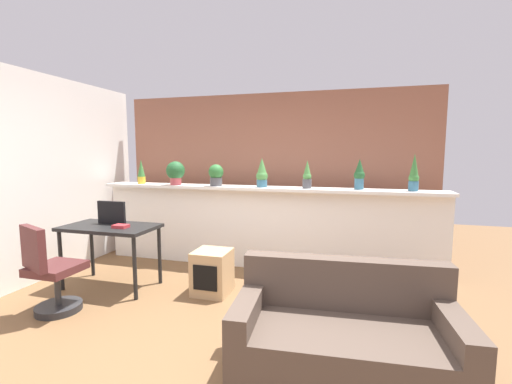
{
  "coord_description": "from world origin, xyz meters",
  "views": [
    {
      "loc": [
        1.19,
        -2.54,
        1.61
      ],
      "look_at": [
        0.18,
        1.05,
        1.18
      ],
      "focal_mm": 24.04,
      "sensor_mm": 36.0,
      "label": 1
    }
  ],
  "objects_px": {
    "side_cube_shelf": "(212,272)",
    "potted_plant_4": "(307,176)",
    "potted_plant_0": "(141,172)",
    "potted_plant_2": "(216,175)",
    "office_chair": "(50,276)",
    "tv_monitor": "(112,213)",
    "potted_plant_1": "(176,172)",
    "couch": "(344,339)",
    "book_on_desk": "(121,226)",
    "desk": "(110,233)",
    "potted_plant_3": "(262,174)",
    "potted_plant_6": "(414,174)",
    "potted_plant_5": "(359,174)"
  },
  "relations": [
    {
      "from": "potted_plant_5",
      "to": "office_chair",
      "type": "height_order",
      "value": "potted_plant_5"
    },
    {
      "from": "potted_plant_0",
      "to": "potted_plant_2",
      "type": "bearing_deg",
      "value": -0.14
    },
    {
      "from": "side_cube_shelf",
      "to": "potted_plant_4",
      "type": "bearing_deg",
      "value": 45.77
    },
    {
      "from": "potted_plant_0",
      "to": "book_on_desk",
      "type": "relative_size",
      "value": 2.21
    },
    {
      "from": "potted_plant_3",
      "to": "book_on_desk",
      "type": "height_order",
      "value": "potted_plant_3"
    },
    {
      "from": "potted_plant_1",
      "to": "book_on_desk",
      "type": "height_order",
      "value": "potted_plant_1"
    },
    {
      "from": "potted_plant_1",
      "to": "potted_plant_3",
      "type": "relative_size",
      "value": 0.86
    },
    {
      "from": "potted_plant_4",
      "to": "tv_monitor",
      "type": "height_order",
      "value": "potted_plant_4"
    },
    {
      "from": "potted_plant_0",
      "to": "office_chair",
      "type": "bearing_deg",
      "value": -84.59
    },
    {
      "from": "potted_plant_1",
      "to": "book_on_desk",
      "type": "xyz_separation_m",
      "value": [
        -0.08,
        -1.17,
        -0.57
      ]
    },
    {
      "from": "desk",
      "to": "couch",
      "type": "relative_size",
      "value": 0.68
    },
    {
      "from": "couch",
      "to": "potted_plant_4",
      "type": "bearing_deg",
      "value": 104.8
    },
    {
      "from": "book_on_desk",
      "to": "tv_monitor",
      "type": "bearing_deg",
      "value": 148.11
    },
    {
      "from": "potted_plant_3",
      "to": "potted_plant_4",
      "type": "height_order",
      "value": "potted_plant_3"
    },
    {
      "from": "potted_plant_1",
      "to": "potted_plant_2",
      "type": "height_order",
      "value": "potted_plant_1"
    },
    {
      "from": "potted_plant_3",
      "to": "potted_plant_6",
      "type": "xyz_separation_m",
      "value": [
        1.9,
        0.03,
        0.02
      ]
    },
    {
      "from": "office_chair",
      "to": "potted_plant_4",
      "type": "bearing_deg",
      "value": 39.05
    },
    {
      "from": "office_chair",
      "to": "couch",
      "type": "height_order",
      "value": "office_chair"
    },
    {
      "from": "book_on_desk",
      "to": "potted_plant_5",
      "type": "bearing_deg",
      "value": 25.03
    },
    {
      "from": "potted_plant_0",
      "to": "couch",
      "type": "relative_size",
      "value": 0.23
    },
    {
      "from": "potted_plant_6",
      "to": "tv_monitor",
      "type": "bearing_deg",
      "value": -163.17
    },
    {
      "from": "potted_plant_5",
      "to": "couch",
      "type": "distance_m",
      "value": 2.38
    },
    {
      "from": "potted_plant_5",
      "to": "office_chair",
      "type": "distance_m",
      "value": 3.65
    },
    {
      "from": "potted_plant_4",
      "to": "tv_monitor",
      "type": "relative_size",
      "value": 0.99
    },
    {
      "from": "desk",
      "to": "office_chair",
      "type": "relative_size",
      "value": 1.21
    },
    {
      "from": "potted_plant_3",
      "to": "potted_plant_6",
      "type": "distance_m",
      "value": 1.9
    },
    {
      "from": "potted_plant_1",
      "to": "side_cube_shelf",
      "type": "xyz_separation_m",
      "value": [
        0.96,
        -0.96,
        -1.08
      ]
    },
    {
      "from": "potted_plant_1",
      "to": "potted_plant_2",
      "type": "xyz_separation_m",
      "value": [
        0.64,
        -0.01,
        -0.03
      ]
    },
    {
      "from": "couch",
      "to": "potted_plant_0",
      "type": "bearing_deg",
      "value": 145.74
    },
    {
      "from": "potted_plant_2",
      "to": "potted_plant_6",
      "type": "relative_size",
      "value": 0.67
    },
    {
      "from": "potted_plant_0",
      "to": "potted_plant_4",
      "type": "distance_m",
      "value": 2.48
    },
    {
      "from": "potted_plant_2",
      "to": "desk",
      "type": "bearing_deg",
      "value": -129.94
    },
    {
      "from": "potted_plant_3",
      "to": "potted_plant_6",
      "type": "bearing_deg",
      "value": 0.97
    },
    {
      "from": "potted_plant_4",
      "to": "office_chair",
      "type": "height_order",
      "value": "potted_plant_4"
    },
    {
      "from": "office_chair",
      "to": "potted_plant_1",
      "type": "bearing_deg",
      "value": 77.99
    },
    {
      "from": "potted_plant_6",
      "to": "couch",
      "type": "xyz_separation_m",
      "value": [
        -0.74,
        -2.11,
        -1.07
      ]
    },
    {
      "from": "potted_plant_2",
      "to": "book_on_desk",
      "type": "xyz_separation_m",
      "value": [
        -0.71,
        -1.16,
        -0.54
      ]
    },
    {
      "from": "side_cube_shelf",
      "to": "couch",
      "type": "bearing_deg",
      "value": -36.56
    },
    {
      "from": "potted_plant_0",
      "to": "potted_plant_5",
      "type": "xyz_separation_m",
      "value": [
        3.13,
        0.07,
        0.01
      ]
    },
    {
      "from": "potted_plant_4",
      "to": "potted_plant_1",
      "type": "bearing_deg",
      "value": -179.62
    },
    {
      "from": "potted_plant_2",
      "to": "book_on_desk",
      "type": "bearing_deg",
      "value": -121.57
    },
    {
      "from": "potted_plant_6",
      "to": "office_chair",
      "type": "distance_m",
      "value": 4.17
    },
    {
      "from": "potted_plant_0",
      "to": "potted_plant_1",
      "type": "height_order",
      "value": "potted_plant_0"
    },
    {
      "from": "potted_plant_1",
      "to": "potted_plant_2",
      "type": "relative_size",
      "value": 1.13
    },
    {
      "from": "tv_monitor",
      "to": "potted_plant_1",
      "type": "bearing_deg",
      "value": 73.0
    },
    {
      "from": "tv_monitor",
      "to": "side_cube_shelf",
      "type": "relative_size",
      "value": 0.74
    },
    {
      "from": "tv_monitor",
      "to": "couch",
      "type": "height_order",
      "value": "tv_monitor"
    },
    {
      "from": "potted_plant_3",
      "to": "tv_monitor",
      "type": "relative_size",
      "value": 1.07
    },
    {
      "from": "tv_monitor",
      "to": "potted_plant_4",
      "type": "bearing_deg",
      "value": 24.95
    },
    {
      "from": "side_cube_shelf",
      "to": "tv_monitor",
      "type": "bearing_deg",
      "value": -177.22
    }
  ]
}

